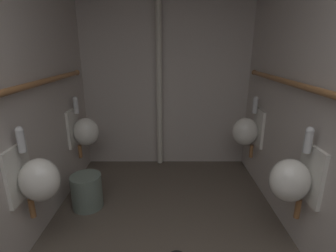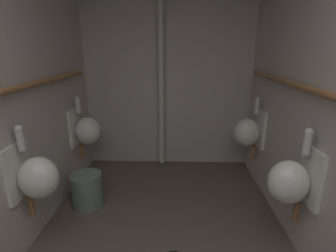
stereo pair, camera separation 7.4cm
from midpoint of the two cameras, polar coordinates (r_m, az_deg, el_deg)
The scene contains 11 objects.
floor at distance 2.38m, azimuth -0.35°, elevation -26.60°, with size 2.35×3.51×0.08m, color brown.
wall_right at distance 2.04m, azimuth 34.06°, elevation 7.68°, with size 0.06×3.51×2.74m, color #BDB3AC.
wall_back at distance 3.45m, azimuth 0.66°, elevation 13.32°, with size 2.35×0.06×2.74m, color #BDB3AC.
urinal_left_mid at distance 2.21m, azimuth -26.75°, elevation -10.14°, with size 0.32×0.30×0.76m.
urinal_left_far at distance 3.18m, azimuth -17.31°, elevation -0.92°, with size 0.32×0.30×0.76m.
urinal_right_mid at distance 2.15m, azimuth 26.91°, elevation -10.99°, with size 0.32×0.30×0.76m.
urinal_right_far at distance 3.15m, azimuth 18.32°, elevation -1.21°, with size 0.32×0.30×0.76m.
supply_pipe_left at distance 2.07m, azimuth -31.36°, elevation 6.85°, with size 0.06×2.74×0.06m.
supply_pipe_right at distance 2.02m, azimuth 31.31°, elevation 6.68°, with size 0.06×2.71×0.06m.
standpipe_back_wall at distance 3.34m, azimuth -0.94°, elevation 13.19°, with size 0.07×0.07×2.69m, color beige.
waste_bin at distance 2.85m, azimuth -17.01°, elevation -13.61°, with size 0.31×0.31×0.36m, color slate.
Camera 2 is at (0.10, -0.02, 1.61)m, focal length 27.07 mm.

